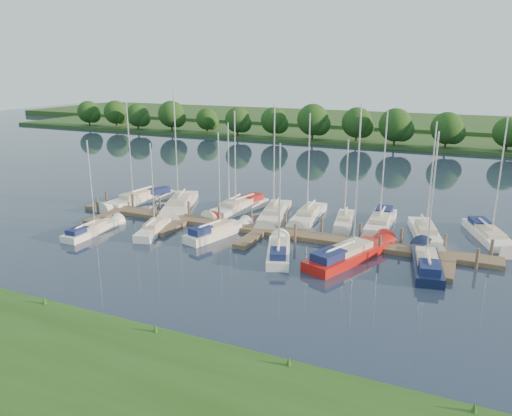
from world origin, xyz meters
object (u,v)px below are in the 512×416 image
at_px(motorboat, 159,196).
at_px(sailboat_s_2, 217,232).
at_px(dock, 260,232).
at_px(sailboat_n_0, 135,201).
at_px(sailboat_n_5, 274,215).

xyz_separation_m(motorboat, sailboat_s_2, (12.18, -8.69, 0.01)).
bearing_deg(dock, motorboat, 156.76).
xyz_separation_m(dock, sailboat_n_0, (-16.77, 3.99, 0.08)).
xyz_separation_m(sailboat_n_5, sailboat_s_2, (-2.63, -7.10, 0.06)).
bearing_deg(motorboat, sailboat_s_2, 164.09).
distance_m(dock, sailboat_s_2, 3.87).
bearing_deg(dock, sailboat_s_2, -148.09).
height_order(dock, sailboat_n_5, sailboat_n_5).
relative_size(dock, motorboat, 8.39).
distance_m(sailboat_n_0, motorboat, 2.96).
bearing_deg(sailboat_n_5, sailboat_n_0, -7.84).
distance_m(motorboat, sailboat_s_2, 14.96).
xyz_separation_m(sailboat_n_0, sailboat_n_5, (16.11, 1.07, -0.00)).
bearing_deg(sailboat_n_0, sailboat_s_2, 165.01).
distance_m(sailboat_n_0, sailboat_n_5, 16.15).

